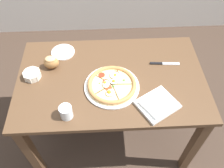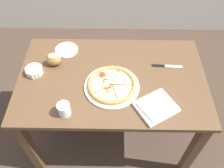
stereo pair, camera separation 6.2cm
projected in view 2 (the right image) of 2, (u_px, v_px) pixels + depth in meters
The scene contains 9 objects.
ground_plane at pixel (112, 132), 2.13m from camera, with size 12.00×12.00×0.00m, color #3D2D23.
dining_table at pixel (112, 89), 1.63m from camera, with size 1.23×0.75×0.75m.
pizza at pixel (112, 85), 1.48m from camera, with size 0.35×0.35×0.05m.
ramekin_bowl at pixel (34, 71), 1.55m from camera, with size 0.12×0.12×0.05m.
napkin_folded at pixel (156, 106), 1.38m from camera, with size 0.28×0.27×0.04m.
bread_piece_near at pixel (54, 59), 1.58m from camera, with size 0.10×0.08×0.09m.
knife_main at pixel (167, 66), 1.60m from camera, with size 0.20×0.03×0.01m.
water_glass at pixel (64, 110), 1.34m from camera, with size 0.07×0.07×0.08m.
side_saucer at pixel (66, 50), 1.70m from camera, with size 0.16×0.16×0.01m.
Camera 2 is at (0.02, -1.01, 1.92)m, focal length 38.00 mm.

